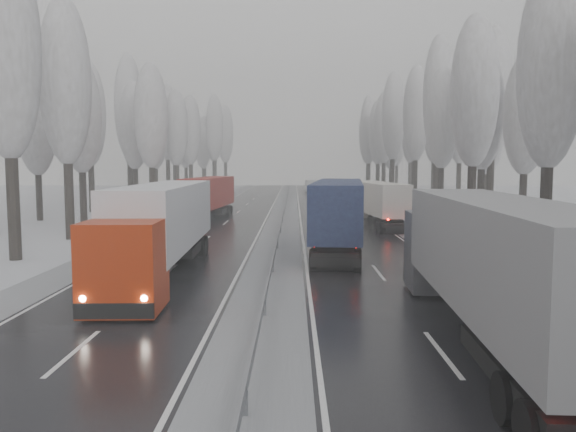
{
  "coord_description": "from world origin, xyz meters",
  "views": [
    {
      "loc": [
        1.03,
        -15.54,
        5.37
      ],
      "look_at": [
        0.68,
        19.04,
        2.2
      ],
      "focal_mm": 35.0,
      "sensor_mm": 36.0,
      "label": 1
    }
  ],
  "objects_px": {
    "truck_grey_tarp": "(488,259)",
    "truck_cream_box": "(374,200)",
    "truck_blue_box": "(339,210)",
    "truck_red_white": "(162,224)",
    "truck_red_red": "(206,196)",
    "box_truck_distant": "(311,186)"
  },
  "relations": [
    {
      "from": "truck_cream_box",
      "to": "truck_grey_tarp",
      "type": "bearing_deg",
      "value": -98.4
    },
    {
      "from": "truck_cream_box",
      "to": "truck_red_white",
      "type": "height_order",
      "value": "truck_red_white"
    },
    {
      "from": "truck_red_red",
      "to": "truck_red_white",
      "type": "bearing_deg",
      "value": -81.43
    },
    {
      "from": "box_truck_distant",
      "to": "truck_red_white",
      "type": "relative_size",
      "value": 0.39
    },
    {
      "from": "truck_red_red",
      "to": "truck_blue_box",
      "type": "bearing_deg",
      "value": -54.3
    },
    {
      "from": "truck_cream_box",
      "to": "truck_red_red",
      "type": "distance_m",
      "value": 15.78
    },
    {
      "from": "truck_grey_tarp",
      "to": "truck_red_white",
      "type": "relative_size",
      "value": 1.0
    },
    {
      "from": "truck_grey_tarp",
      "to": "truck_red_red",
      "type": "xyz_separation_m",
      "value": [
        -14.12,
        36.31,
        -0.15
      ]
    },
    {
      "from": "truck_red_red",
      "to": "truck_grey_tarp",
      "type": "bearing_deg",
      "value": -64.51
    },
    {
      "from": "truck_grey_tarp",
      "to": "box_truck_distant",
      "type": "distance_m",
      "value": 89.07
    },
    {
      "from": "truck_grey_tarp",
      "to": "truck_cream_box",
      "type": "distance_m",
      "value": 33.21
    },
    {
      "from": "truck_cream_box",
      "to": "box_truck_distant",
      "type": "xyz_separation_m",
      "value": [
        -3.85,
        55.84,
        -0.96
      ]
    },
    {
      "from": "truck_blue_box",
      "to": "truck_red_red",
      "type": "relative_size",
      "value": 1.06
    },
    {
      "from": "truck_cream_box",
      "to": "box_truck_distant",
      "type": "distance_m",
      "value": 55.99
    },
    {
      "from": "truck_cream_box",
      "to": "truck_red_white",
      "type": "relative_size",
      "value": 0.87
    },
    {
      "from": "truck_cream_box",
      "to": "truck_red_red",
      "type": "height_order",
      "value": "truck_red_red"
    },
    {
      "from": "truck_blue_box",
      "to": "truck_red_white",
      "type": "xyz_separation_m",
      "value": [
        -9.1,
        -8.37,
        0.02
      ]
    },
    {
      "from": "truck_grey_tarp",
      "to": "truck_blue_box",
      "type": "xyz_separation_m",
      "value": [
        -3.01,
        18.16,
        -0.02
      ]
    },
    {
      "from": "truck_grey_tarp",
      "to": "box_truck_distant",
      "type": "height_order",
      "value": "truck_grey_tarp"
    },
    {
      "from": "truck_grey_tarp",
      "to": "truck_cream_box",
      "type": "relative_size",
      "value": 1.15
    },
    {
      "from": "truck_cream_box",
      "to": "box_truck_distant",
      "type": "relative_size",
      "value": 2.22
    },
    {
      "from": "truck_grey_tarp",
      "to": "box_truck_distant",
      "type": "bearing_deg",
      "value": 94.66
    }
  ]
}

